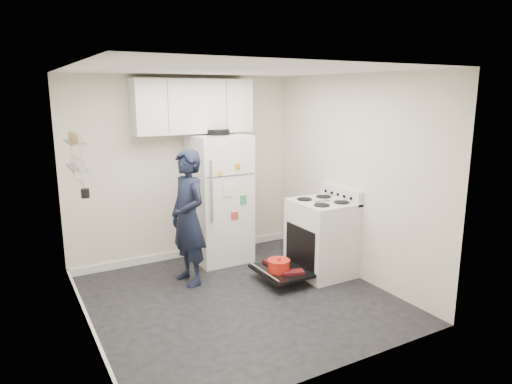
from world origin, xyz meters
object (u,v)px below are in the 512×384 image
person (188,218)px  electric_range (321,238)px  open_oven_door (280,268)px  refrigerator (219,198)px

person → electric_range: bearing=61.8°
electric_range → person: 1.69m
open_oven_door → person: size_ratio=0.43×
open_oven_door → person: 1.27m
electric_range → open_oven_door: size_ratio=1.57×
refrigerator → person: (-0.67, -0.54, -0.06)m
electric_range → refrigerator: refrigerator is taller
open_oven_door → refrigerator: bearing=104.5°
person → open_oven_door: bearing=50.8°
refrigerator → person: refrigerator is taller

